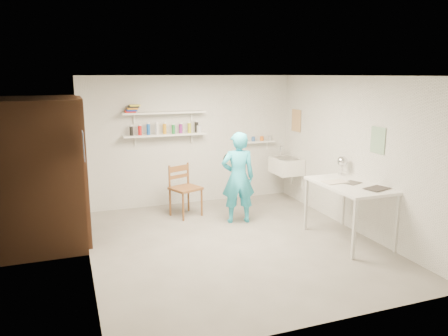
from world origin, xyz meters
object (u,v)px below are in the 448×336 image
object	(u,v)px
belfast_sink	(286,166)
work_table	(349,212)
man	(238,178)
desk_lamp	(342,161)
wooden_chair	(186,188)
wall_clock	(231,160)

from	to	relation	value
belfast_sink	work_table	distance (m)	2.17
belfast_sink	man	size ratio (longest dim) A/B	0.40
desk_lamp	wooden_chair	bearing A→B (deg)	146.72
wooden_chair	man	bearing A→B (deg)	-61.81
work_table	desk_lamp	bearing A→B (deg)	67.58
wooden_chair	work_table	size ratio (longest dim) A/B	0.76
wall_clock	desk_lamp	distance (m)	1.80
belfast_sink	desk_lamp	distance (m)	1.68
wall_clock	work_table	xyz separation A→B (m)	(1.26, -1.55, -0.58)
belfast_sink	wall_clock	world-z (taller)	wall_clock
wall_clock	wooden_chair	xyz separation A→B (m)	(-0.69, 0.39, -0.52)
desk_lamp	wall_clock	bearing A→B (deg)	145.12
wall_clock	wooden_chair	distance (m)	0.95
belfast_sink	wooden_chair	bearing A→B (deg)	-174.13
man	work_table	size ratio (longest dim) A/B	1.17
man	wall_clock	distance (m)	0.34
man	desk_lamp	bearing A→B (deg)	161.05
man	wooden_chair	size ratio (longest dim) A/B	1.54
belfast_sink	work_table	world-z (taller)	work_table
man	wooden_chair	xyz separation A→B (m)	(-0.73, 0.61, -0.27)
work_table	desk_lamp	size ratio (longest dim) A/B	8.00
wooden_chair	wall_clock	bearing A→B (deg)	-51.62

